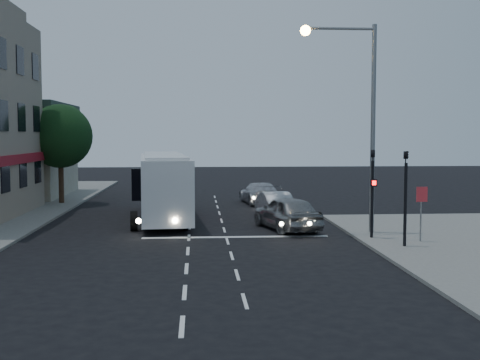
{
  "coord_description": "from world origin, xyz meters",
  "views": [
    {
      "loc": [
        0.36,
        -23.5,
        4.36
      ],
      "look_at": [
        2.44,
        5.51,
        2.2
      ],
      "focal_mm": 45.0,
      "sensor_mm": 36.0,
      "label": 1
    }
  ],
  "objects": [
    {
      "name": "tour_bus",
      "position": [
        -1.38,
        7.91,
        1.84
      ],
      "size": [
        3.28,
        11.23,
        3.4
      ],
      "rotation": [
        0.0,
        0.0,
        0.09
      ],
      "color": "silver",
      "rests_on": "ground"
    },
    {
      "name": "traffic_signal_main",
      "position": [
        7.6,
        0.78,
        2.42
      ],
      "size": [
        0.25,
        0.35,
        4.1
      ],
      "color": "black",
      "rests_on": "sidewalk_near"
    },
    {
      "name": "ground",
      "position": [
        0.0,
        0.0,
        0.0
      ],
      "size": [
        120.0,
        120.0,
        0.0
      ],
      "primitive_type": "plane",
      "color": "black"
    },
    {
      "name": "low_building_north",
      "position": [
        -13.5,
        20.0,
        3.39
      ],
      "size": [
        9.4,
        9.4,
        6.5
      ],
      "color": "gray",
      "rests_on": "sidewalk_far"
    },
    {
      "name": "streetlight",
      "position": [
        7.34,
        2.2,
        5.73
      ],
      "size": [
        3.32,
        0.44,
        9.0
      ],
      "color": "slate",
      "rests_on": "sidewalk_near"
    },
    {
      "name": "traffic_signal_side",
      "position": [
        8.3,
        -1.2,
        2.42
      ],
      "size": [
        0.18,
        0.15,
        4.1
      ],
      "color": "black",
      "rests_on": "sidewalk_near"
    },
    {
      "name": "car_suv",
      "position": [
        4.49,
        3.8,
        0.79
      ],
      "size": [
        3.0,
        4.98,
        1.59
      ],
      "primitive_type": "imported",
      "rotation": [
        0.0,
        0.0,
        3.4
      ],
      "color": "gray",
      "rests_on": "ground"
    },
    {
      "name": "car_sedan_b",
      "position": [
        4.33,
        14.46,
        0.69
      ],
      "size": [
        2.5,
        4.96,
        1.38
      ],
      "primitive_type": "imported",
      "rotation": [
        0.0,
        0.0,
        3.26
      ],
      "color": "#B5B6BC",
      "rests_on": "ground"
    },
    {
      "name": "road_markings",
      "position": [
        1.29,
        3.31,
        0.0
      ],
      "size": [
        8.0,
        30.55,
        0.01
      ],
      "color": "silver",
      "rests_on": "ground"
    },
    {
      "name": "car_sedan_a",
      "position": [
        4.52,
        8.61,
        0.67
      ],
      "size": [
        1.76,
        4.18,
        1.34
      ],
      "primitive_type": "imported",
      "rotation": [
        0.0,
        0.0,
        3.23
      ],
      "color": "#BBBCBF",
      "rests_on": "ground"
    },
    {
      "name": "street_tree",
      "position": [
        -8.21,
        15.02,
        4.5
      ],
      "size": [
        4.0,
        4.0,
        6.2
      ],
      "color": "black",
      "rests_on": "sidewalk_far"
    },
    {
      "name": "regulatory_sign",
      "position": [
        9.3,
        -0.24,
        1.6
      ],
      "size": [
        0.45,
        0.12,
        2.2
      ],
      "color": "slate",
      "rests_on": "sidewalk_near"
    }
  ]
}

